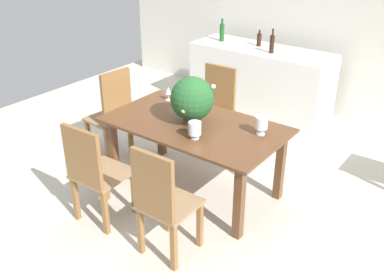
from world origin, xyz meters
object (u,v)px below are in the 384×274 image
object	(u,v)px
chair_near_right	(162,200)
wine_bottle_dark	(222,32)
crystal_vase_left	(261,123)
wine_bottle_clear	(259,39)
crystal_vase_center_near	(195,129)
wine_bottle_amber	(272,44)
chair_far_left	(216,103)
dining_table	(194,134)
kitchen_counter	(260,82)
chair_near_left	(94,170)
chair_head_end	(113,112)
flower_centerpiece	(192,99)
wine_glass	(168,91)

from	to	relation	value
chair_near_right	wine_bottle_dark	bearing A→B (deg)	-65.34
crystal_vase_left	wine_bottle_clear	size ratio (longest dim) A/B	0.79
crystal_vase_center_near	wine_bottle_amber	bearing A→B (deg)	101.02
chair_near_right	chair_far_left	bearing A→B (deg)	-68.75
chair_near_right	dining_table	bearing A→B (deg)	-68.81
kitchen_counter	wine_bottle_dark	size ratio (longest dim) A/B	6.11
crystal_vase_left	wine_bottle_dark	size ratio (longest dim) A/B	0.55
chair_near_left	crystal_vase_left	bearing A→B (deg)	-133.99
chair_head_end	chair_near_left	bearing A→B (deg)	43.72
wine_bottle_amber	flower_centerpiece	bearing A→B (deg)	-83.58
chair_far_left	flower_centerpiece	size ratio (longest dim) A/B	2.13
wine_glass	chair_near_left	bearing A→B (deg)	-81.21
crystal_vase_left	wine_glass	world-z (taller)	crystal_vase_left
wine_bottle_clear	flower_centerpiece	bearing A→B (deg)	-76.72
dining_table	chair_head_end	size ratio (longest dim) A/B	1.62
wine_glass	wine_bottle_clear	size ratio (longest dim) A/B	0.68
wine_bottle_dark	wine_bottle_clear	world-z (taller)	wine_bottle_dark
flower_centerpiece	wine_bottle_clear	size ratio (longest dim) A/B	2.09
chair_head_end	wine_bottle_dark	distance (m)	2.18
wine_glass	wine_bottle_dark	distance (m)	1.89
chair_near_left	chair_far_left	bearing A→B (deg)	-92.17
chair_near_right	flower_centerpiece	xyz separation A→B (m)	(-0.41, 0.95, 0.44)
crystal_vase_center_near	wine_bottle_dark	size ratio (longest dim) A/B	0.51
chair_near_right	wine_glass	distance (m)	1.62
chair_near_left	wine_bottle_dark	size ratio (longest dim) A/B	3.12
dining_table	kitchen_counter	bearing A→B (deg)	101.83
crystal_vase_center_near	wine_bottle_dark	world-z (taller)	wine_bottle_dark
crystal_vase_left	wine_glass	bearing A→B (deg)	173.57
chair_near_left	wine_glass	distance (m)	1.31
flower_centerpiece	crystal_vase_center_near	world-z (taller)	flower_centerpiece
dining_table	wine_bottle_dark	world-z (taller)	wine_bottle_dark
chair_near_right	chair_far_left	size ratio (longest dim) A/B	1.03
chair_near_left	wine_bottle_dark	bearing A→B (deg)	-79.42
chair_head_end	chair_far_left	world-z (taller)	chair_head_end
chair_near_right	wine_glass	size ratio (longest dim) A/B	6.70
chair_head_end	wine_bottle_dark	size ratio (longest dim) A/B	3.38
chair_head_end	wine_glass	world-z (taller)	chair_head_end
chair_far_left	kitchen_counter	size ratio (longest dim) A/B	0.51
dining_table	chair_near_left	bearing A→B (deg)	-111.89
dining_table	chair_far_left	distance (m)	1.03
chair_far_left	wine_bottle_clear	bearing A→B (deg)	95.32
chair_near_right	chair_near_left	distance (m)	0.77
crystal_vase_left	wine_bottle_clear	world-z (taller)	wine_bottle_clear
chair_near_left	chair_far_left	distance (m)	1.90
chair_head_end	wine_bottle_clear	size ratio (longest dim) A/B	4.84
wine_bottle_clear	dining_table	bearing A→B (deg)	-76.13
crystal_vase_center_near	kitchen_counter	bearing A→B (deg)	104.99
chair_head_end	kitchen_counter	size ratio (longest dim) A/B	0.55
chair_near_left	wine_bottle_clear	world-z (taller)	wine_bottle_clear
kitchen_counter	chair_near_left	bearing A→B (deg)	-88.88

